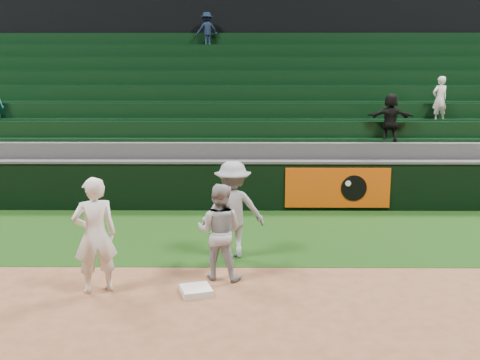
{
  "coord_description": "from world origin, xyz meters",
  "views": [
    {
      "loc": [
        0.68,
        -8.0,
        3.23
      ],
      "look_at": [
        0.6,
        2.3,
        1.3
      ],
      "focal_mm": 40.0,
      "sensor_mm": 36.0,
      "label": 1
    }
  ],
  "objects_px": {
    "first_baseman": "(95,235)",
    "base_coach": "(233,210)",
    "first_base": "(196,291)",
    "baserunner": "(219,232)"
  },
  "relations": [
    {
      "from": "first_base",
      "to": "base_coach",
      "type": "xyz_separation_m",
      "value": [
        0.53,
        1.75,
        0.85
      ]
    },
    {
      "from": "base_coach",
      "to": "first_baseman",
      "type": "bearing_deg",
      "value": 32.49
    },
    {
      "from": "base_coach",
      "to": "baserunner",
      "type": "bearing_deg",
      "value": 73.45
    },
    {
      "from": "baserunner",
      "to": "first_base",
      "type": "bearing_deg",
      "value": 77.92
    },
    {
      "from": "first_baseman",
      "to": "base_coach",
      "type": "height_order",
      "value": "first_baseman"
    },
    {
      "from": "first_base",
      "to": "baserunner",
      "type": "distance_m",
      "value": 1.06
    },
    {
      "from": "first_base",
      "to": "first_baseman",
      "type": "distance_m",
      "value": 1.76
    },
    {
      "from": "first_base",
      "to": "first_baseman",
      "type": "relative_size",
      "value": 0.25
    },
    {
      "from": "baserunner",
      "to": "first_baseman",
      "type": "bearing_deg",
      "value": 31.62
    },
    {
      "from": "first_base",
      "to": "base_coach",
      "type": "height_order",
      "value": "base_coach"
    }
  ]
}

